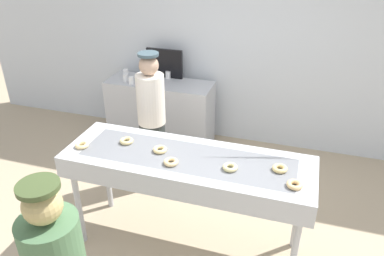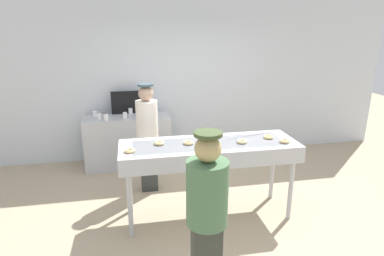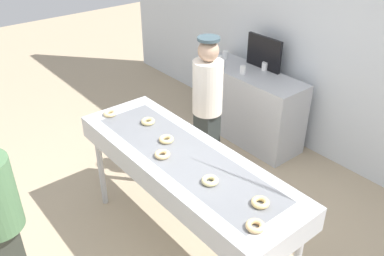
# 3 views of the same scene
# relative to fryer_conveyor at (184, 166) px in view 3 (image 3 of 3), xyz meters

# --- Properties ---
(ground_plane) EXTENTS (16.00, 16.00, 0.00)m
(ground_plane) POSITION_rel_fryer_conveyor_xyz_m (0.00, 0.00, -0.89)
(ground_plane) COLOR tan
(back_wall) EXTENTS (8.00, 0.12, 3.06)m
(back_wall) POSITION_rel_fryer_conveyor_xyz_m (0.00, 2.25, 0.64)
(back_wall) COLOR silver
(back_wall) RESTS_ON ground
(fryer_conveyor) EXTENTS (2.17, 0.71, 0.99)m
(fryer_conveyor) POSITION_rel_fryer_conveyor_xyz_m (0.00, 0.00, 0.00)
(fryer_conveyor) COLOR #B7BABF
(fryer_conveyor) RESTS_ON ground
(plain_donut_0) EXTENTS (0.14, 0.14, 0.04)m
(plain_donut_0) POSITION_rel_fryer_conveyor_xyz_m (0.39, -0.07, 0.12)
(plain_donut_0) COLOR beige
(plain_donut_0) RESTS_ON fryer_conveyor
(plain_donut_1) EXTENTS (0.17, 0.17, 0.04)m
(plain_donut_1) POSITION_rel_fryer_conveyor_xyz_m (0.91, -0.15, 0.12)
(plain_donut_1) COLOR #F5C784
(plain_donut_1) RESTS_ON fryer_conveyor
(plain_donut_2) EXTENTS (0.14, 0.14, 0.04)m
(plain_donut_2) POSITION_rel_fryer_conveyor_xyz_m (-0.26, 0.02, 0.12)
(plain_donut_2) COLOR #F3D287
(plain_donut_2) RESTS_ON fryer_conveyor
(plain_donut_3) EXTENTS (0.17, 0.17, 0.04)m
(plain_donut_3) POSITION_rel_fryer_conveyor_xyz_m (0.78, 0.04, 0.12)
(plain_donut_3) COLOR #F4D283
(plain_donut_3) RESTS_ON fryer_conveyor
(plain_donut_4) EXTENTS (0.15, 0.15, 0.04)m
(plain_donut_4) POSITION_rel_fryer_conveyor_xyz_m (-0.60, 0.07, 0.12)
(plain_donut_4) COLOR #E6CD86
(plain_donut_4) RESTS_ON fryer_conveyor
(plain_donut_5) EXTENTS (0.15, 0.15, 0.04)m
(plain_donut_5) POSITION_rel_fryer_conveyor_xyz_m (-0.95, -0.12, 0.12)
(plain_donut_5) COLOR #F7D48E
(plain_donut_5) RESTS_ON fryer_conveyor
(plain_donut_6) EXTENTS (0.17, 0.17, 0.04)m
(plain_donut_6) POSITION_rel_fryer_conveyor_xyz_m (-0.10, -0.14, 0.12)
(plain_donut_6) COLOR #E9C486
(plain_donut_6) RESTS_ON fryer_conveyor
(worker_baker) EXTENTS (0.31, 0.31, 1.60)m
(worker_baker) POSITION_rel_fryer_conveyor_xyz_m (-0.70, 0.86, -0.01)
(worker_baker) COLOR #2B302F
(worker_baker) RESTS_ON ground
(prep_counter) EXTENTS (1.45, 0.52, 0.90)m
(prep_counter) POSITION_rel_fryer_conveyor_xyz_m (-0.99, 1.80, -0.44)
(prep_counter) COLOR #B7BABF
(prep_counter) RESTS_ON ground
(paper_cup_0) EXTENTS (0.07, 0.07, 0.10)m
(paper_cup_0) POSITION_rel_fryer_conveyor_xyz_m (-1.51, 1.88, 0.06)
(paper_cup_0) COLOR white
(paper_cup_0) RESTS_ON prep_counter
(paper_cup_1) EXTENTS (0.07, 0.07, 0.10)m
(paper_cup_1) POSITION_rel_fryer_conveyor_xyz_m (-1.43, 1.70, 0.06)
(paper_cup_1) COLOR white
(paper_cup_1) RESTS_ON prep_counter
(paper_cup_2) EXTENTS (0.07, 0.07, 0.10)m
(paper_cup_2) POSITION_rel_fryer_conveyor_xyz_m (-1.32, 1.63, 0.06)
(paper_cup_2) COLOR white
(paper_cup_2) RESTS_ON prep_counter
(paper_cup_3) EXTENTS (0.07, 0.07, 0.10)m
(paper_cup_3) POSITION_rel_fryer_conveyor_xyz_m (-1.02, 1.70, 0.06)
(paper_cup_3) COLOR white
(paper_cup_3) RESTS_ON prep_counter
(paper_cup_4) EXTENTS (0.07, 0.07, 0.10)m
(paper_cup_4) POSITION_rel_fryer_conveyor_xyz_m (-0.92, 1.98, 0.06)
(paper_cup_4) COLOR white
(paper_cup_4) RESTS_ON prep_counter
(menu_display) EXTENTS (0.51, 0.04, 0.40)m
(menu_display) POSITION_rel_fryer_conveyor_xyz_m (-0.99, 2.02, 0.20)
(menu_display) COLOR black
(menu_display) RESTS_ON prep_counter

